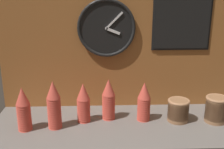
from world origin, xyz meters
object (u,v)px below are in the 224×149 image
(cup_stack_center_left, at_px, (83,103))
(cup_stack_far_left, at_px, (23,109))
(wall_clock, at_px, (106,28))
(cup_stack_left, at_px, (54,105))
(cup_stack_center_right, at_px, (144,101))
(cup_stack_center, at_px, (109,99))
(bowl_stack_right, at_px, (178,110))
(bowl_stack_far_right, at_px, (216,109))

(cup_stack_center_left, bearing_deg, cup_stack_far_left, -164.31)
(cup_stack_far_left, distance_m, wall_clock, 0.67)
(cup_stack_left, height_order, cup_stack_center_right, cup_stack_left)
(cup_stack_center_right, height_order, cup_stack_center, cup_stack_center)
(bowl_stack_right, height_order, wall_clock, wall_clock)
(bowl_stack_right, bearing_deg, cup_stack_left, -175.42)
(cup_stack_center_right, bearing_deg, cup_stack_center, 172.79)
(cup_stack_left, height_order, wall_clock, wall_clock)
(cup_stack_center, distance_m, bowl_stack_far_right, 0.62)
(cup_stack_far_left, relative_size, bowl_stack_right, 1.87)
(cup_stack_left, height_order, cup_stack_center, cup_stack_left)
(cup_stack_left, distance_m, cup_stack_center, 0.32)
(cup_stack_left, relative_size, cup_stack_center_left, 1.17)
(bowl_stack_far_right, bearing_deg, bowl_stack_right, 174.43)
(cup_stack_center_right, relative_size, cup_stack_center, 0.95)
(cup_stack_center, bearing_deg, bowl_stack_far_right, -6.06)
(cup_stack_center, bearing_deg, cup_stack_far_left, -165.61)
(cup_stack_left, distance_m, bowl_stack_right, 0.71)
(cup_stack_center_right, xyz_separation_m, bowl_stack_far_right, (0.41, -0.04, -0.04))
(cup_stack_center_right, bearing_deg, bowl_stack_far_right, -5.49)
(cup_stack_far_left, relative_size, wall_clock, 0.70)
(bowl_stack_right, bearing_deg, bowl_stack_far_right, -5.57)
(cup_stack_far_left, xyz_separation_m, cup_stack_center_right, (0.67, 0.09, -0.01))
(cup_stack_center, bearing_deg, cup_stack_center_left, -168.52)
(cup_stack_center_left, bearing_deg, cup_stack_center, 11.48)
(bowl_stack_right, relative_size, wall_clock, 0.37)
(wall_clock, bearing_deg, cup_stack_far_left, -147.46)
(cup_stack_far_left, distance_m, cup_stack_center, 0.48)
(cup_stack_center, relative_size, wall_clock, 0.70)
(cup_stack_left, relative_size, cup_stack_center, 1.11)
(cup_stack_center, xyz_separation_m, bowl_stack_right, (0.40, -0.04, -0.05))
(cup_stack_center_right, height_order, bowl_stack_right, cup_stack_center_right)
(cup_stack_center_right, distance_m, bowl_stack_right, 0.21)
(cup_stack_far_left, height_order, cup_stack_center_right, cup_stack_far_left)
(cup_stack_center, xyz_separation_m, bowl_stack_far_right, (0.62, -0.07, -0.04))
(cup_stack_center_left, height_order, cup_stack_center_right, same)
(cup_stack_center_left, distance_m, wall_clock, 0.47)
(cup_stack_center_right, bearing_deg, cup_stack_far_left, -172.08)
(bowl_stack_right, bearing_deg, cup_stack_center, 173.68)
(cup_stack_left, xyz_separation_m, cup_stack_center_left, (0.16, 0.07, -0.02))
(cup_stack_left, relative_size, bowl_stack_right, 2.07)
(cup_stack_center_right, bearing_deg, bowl_stack_right, -5.41)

